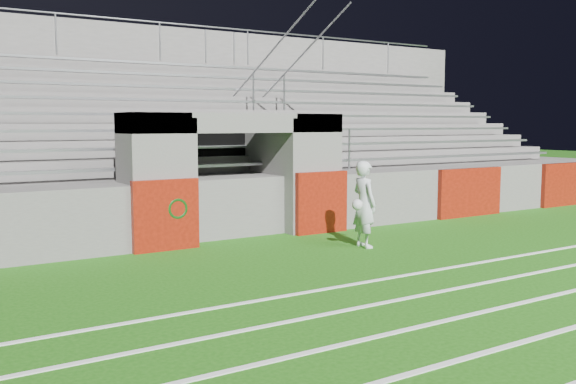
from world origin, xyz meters
TOP-DOWN VIEW (x-y plane):
  - ground at (0.00, 0.00)m, footprint 90.00×90.00m
  - stadium_structure at (0.00, 7.97)m, footprint 26.00×8.48m
  - goalkeeper_with_ball at (1.55, 1.19)m, footprint 0.68×0.66m
  - hose_coil at (-1.58, 2.93)m, footprint 0.53×0.14m

SIDE VIEW (x-z plane):
  - ground at x=0.00m, z-range 0.00..0.00m
  - hose_coil at x=-1.58m, z-range 0.52..1.05m
  - goalkeeper_with_ball at x=1.55m, z-range 0.00..1.68m
  - stadium_structure at x=0.00m, z-range -1.22..4.20m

